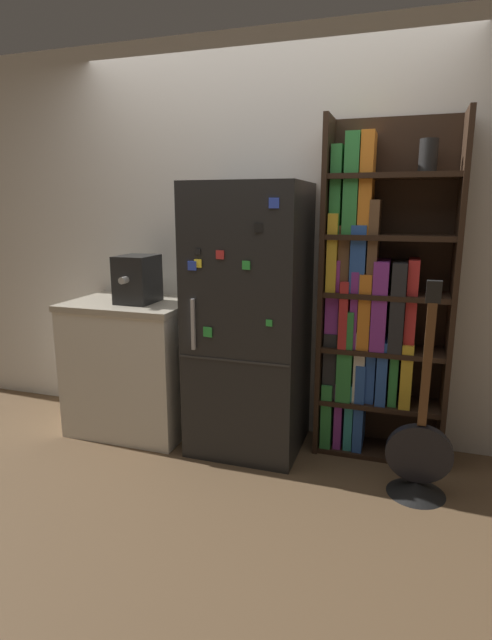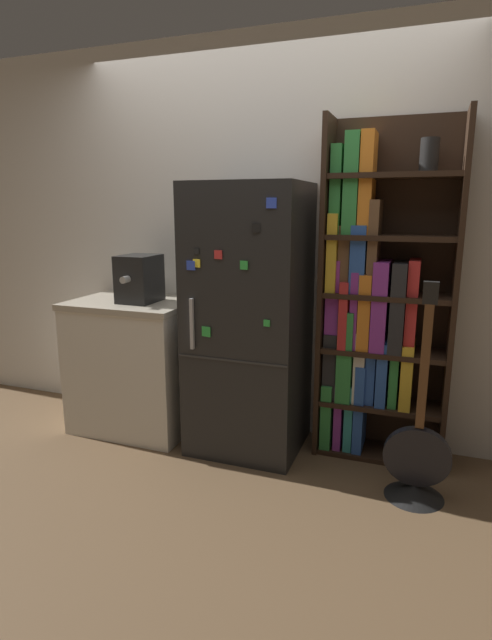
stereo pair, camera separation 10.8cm
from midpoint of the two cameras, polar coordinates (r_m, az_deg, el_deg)
name	(u,v)px [view 2 (the right image)]	position (r m, az deg, el deg)	size (l,w,h in m)	color
ground_plane	(241,453)	(3.28, 0.43, -14.99)	(16.00, 16.00, 0.00)	brown
wall_back	(266,242)	(3.36, 3.24, 8.89)	(8.00, 0.05, 2.60)	silver
refrigerator	(249,320)	(3.11, 1.35, -0.06)	(0.68, 0.64, 1.67)	black
bookshelf	(372,309)	(3.11, 15.19, 1.26)	(0.77, 0.31, 2.04)	black
kitchen_counter	(136,364)	(3.56, -11.57, -4.97)	(0.82, 0.63, 0.91)	silver
espresso_machine	(139,279)	(3.37, -11.19, 4.66)	(0.23, 0.33, 0.31)	black
guitar	(416,468)	(2.93, 19.89, -15.64)	(0.35, 0.31, 1.19)	black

